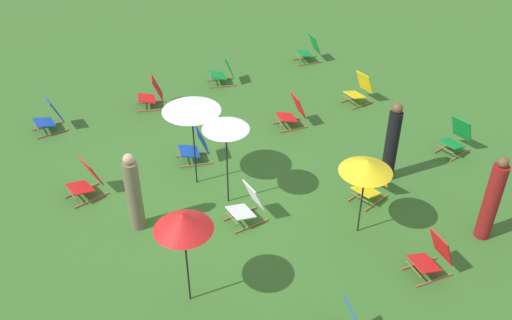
{
  "coord_description": "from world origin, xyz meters",
  "views": [
    {
      "loc": [
        8.69,
        -3.56,
        7.4
      ],
      "look_at": [
        0.0,
        1.2,
        0.5
      ],
      "focal_mm": 39.84,
      "sensor_mm": 36.0,
      "label": 1
    }
  ],
  "objects_px": {
    "deckchair_11": "(50,117)",
    "umbrella_3": "(191,106)",
    "person_0": "(392,143)",
    "deckchair_3": "(86,181)",
    "deckchair_8": "(456,138)",
    "deckchair_6": "(310,50)",
    "deckchair_5": "(152,94)",
    "deckchair_4": "(196,147)",
    "deckchair_13": "(248,205)",
    "umbrella_1": "(183,222)",
    "deckchair_7": "(360,90)",
    "deckchair_14": "(432,257)",
    "deckchair_0": "(293,113)",
    "umbrella_0": "(226,124)",
    "umbrella_2": "(366,166)",
    "deckchair_12": "(223,72)",
    "deckchair_9": "(371,184)",
    "person_2": "(134,193)",
    "person_1": "(492,200)"
  },
  "relations": [
    {
      "from": "deckchair_14",
      "to": "deckchair_12",
      "type": "bearing_deg",
      "value": -174.06
    },
    {
      "from": "deckchair_11",
      "to": "umbrella_1",
      "type": "height_order",
      "value": "umbrella_1"
    },
    {
      "from": "deckchair_3",
      "to": "umbrella_3",
      "type": "xyz_separation_m",
      "value": [
        0.67,
        2.17,
        1.52
      ]
    },
    {
      "from": "deckchair_8",
      "to": "umbrella_3",
      "type": "distance_m",
      "value": 6.2
    },
    {
      "from": "umbrella_3",
      "to": "person_1",
      "type": "relative_size",
      "value": 1.11
    },
    {
      "from": "deckchair_13",
      "to": "deckchair_0",
      "type": "bearing_deg",
      "value": 131.99
    },
    {
      "from": "deckchair_4",
      "to": "deckchair_11",
      "type": "bearing_deg",
      "value": -123.32
    },
    {
      "from": "deckchair_4",
      "to": "deckchair_8",
      "type": "xyz_separation_m",
      "value": [
        2.54,
        5.42,
        0.0
      ]
    },
    {
      "from": "deckchair_9",
      "to": "deckchair_4",
      "type": "bearing_deg",
      "value": -153.01
    },
    {
      "from": "deckchair_11",
      "to": "person_1",
      "type": "xyz_separation_m",
      "value": [
        7.85,
        6.35,
        0.49
      ]
    },
    {
      "from": "person_2",
      "to": "person_0",
      "type": "bearing_deg",
      "value": 80.86
    },
    {
      "from": "deckchair_0",
      "to": "deckchair_13",
      "type": "bearing_deg",
      "value": -36.91
    },
    {
      "from": "deckchair_5",
      "to": "deckchair_7",
      "type": "bearing_deg",
      "value": 81.45
    },
    {
      "from": "deckchair_11",
      "to": "deckchair_14",
      "type": "bearing_deg",
      "value": 27.02
    },
    {
      "from": "deckchair_9",
      "to": "umbrella_1",
      "type": "relative_size",
      "value": 0.46
    },
    {
      "from": "deckchair_14",
      "to": "umbrella_1",
      "type": "bearing_deg",
      "value": -104.4
    },
    {
      "from": "deckchair_13",
      "to": "person_0",
      "type": "relative_size",
      "value": 0.45
    },
    {
      "from": "deckchair_8",
      "to": "umbrella_3",
      "type": "relative_size",
      "value": 0.41
    },
    {
      "from": "deckchair_13",
      "to": "umbrella_3",
      "type": "bearing_deg",
      "value": -169.65
    },
    {
      "from": "deckchair_13",
      "to": "umbrella_1",
      "type": "relative_size",
      "value": 0.45
    },
    {
      "from": "deckchair_6",
      "to": "deckchair_5",
      "type": "bearing_deg",
      "value": -75.95
    },
    {
      "from": "deckchair_4",
      "to": "deckchair_7",
      "type": "bearing_deg",
      "value": 109.84
    },
    {
      "from": "deckchair_8",
      "to": "deckchair_14",
      "type": "xyz_separation_m",
      "value": [
        2.64,
        -3.2,
        0.0
      ]
    },
    {
      "from": "deckchair_11",
      "to": "umbrella_0",
      "type": "distance_m",
      "value": 5.46
    },
    {
      "from": "person_0",
      "to": "deckchair_3",
      "type": "bearing_deg",
      "value": -56.24
    },
    {
      "from": "umbrella_0",
      "to": "umbrella_3",
      "type": "bearing_deg",
      "value": -161.4
    },
    {
      "from": "umbrella_1",
      "to": "deckchair_4",
      "type": "bearing_deg",
      "value": 154.73
    },
    {
      "from": "deckchair_14",
      "to": "umbrella_0",
      "type": "height_order",
      "value": "umbrella_0"
    },
    {
      "from": "deckchair_11",
      "to": "umbrella_3",
      "type": "bearing_deg",
      "value": 27.94
    },
    {
      "from": "deckchair_11",
      "to": "person_2",
      "type": "bearing_deg",
      "value": 5.05
    },
    {
      "from": "deckchair_12",
      "to": "umbrella_1",
      "type": "xyz_separation_m",
      "value": [
        6.84,
        -3.96,
        1.34
      ]
    },
    {
      "from": "umbrella_3",
      "to": "deckchair_13",
      "type": "bearing_deg",
      "value": 13.14
    },
    {
      "from": "deckchair_7",
      "to": "person_0",
      "type": "bearing_deg",
      "value": -31.64
    },
    {
      "from": "umbrella_0",
      "to": "deckchair_11",
      "type": "bearing_deg",
      "value": -150.73
    },
    {
      "from": "deckchair_0",
      "to": "deckchair_11",
      "type": "bearing_deg",
      "value": -108.36
    },
    {
      "from": "umbrella_1",
      "to": "umbrella_0",
      "type": "bearing_deg",
      "value": 139.66
    },
    {
      "from": "deckchair_14",
      "to": "umbrella_2",
      "type": "bearing_deg",
      "value": -157.22
    },
    {
      "from": "deckchair_8",
      "to": "deckchair_0",
      "type": "bearing_deg",
      "value": -146.03
    },
    {
      "from": "deckchair_8",
      "to": "deckchair_13",
      "type": "bearing_deg",
      "value": -101.76
    },
    {
      "from": "deckchair_7",
      "to": "deckchair_13",
      "type": "distance_m",
      "value": 5.6
    },
    {
      "from": "deckchair_13",
      "to": "umbrella_3",
      "type": "height_order",
      "value": "umbrella_3"
    },
    {
      "from": "umbrella_3",
      "to": "person_0",
      "type": "relative_size",
      "value": 1.09
    },
    {
      "from": "deckchair_8",
      "to": "deckchair_11",
      "type": "relative_size",
      "value": 1.0
    },
    {
      "from": "person_1",
      "to": "deckchair_8",
      "type": "bearing_deg",
      "value": -147.71
    },
    {
      "from": "deckchair_12",
      "to": "person_1",
      "type": "height_order",
      "value": "person_1"
    },
    {
      "from": "deckchair_12",
      "to": "deckchair_13",
      "type": "bearing_deg",
      "value": -4.78
    },
    {
      "from": "deckchair_3",
      "to": "deckchair_9",
      "type": "height_order",
      "value": "same"
    },
    {
      "from": "deckchair_5",
      "to": "person_0",
      "type": "xyz_separation_m",
      "value": [
        5.41,
        3.37,
        0.52
      ]
    },
    {
      "from": "umbrella_0",
      "to": "deckchair_8",
      "type": "bearing_deg",
      "value": 80.97
    },
    {
      "from": "deckchair_12",
      "to": "deckchair_14",
      "type": "distance_m",
      "value": 8.31
    }
  ]
}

